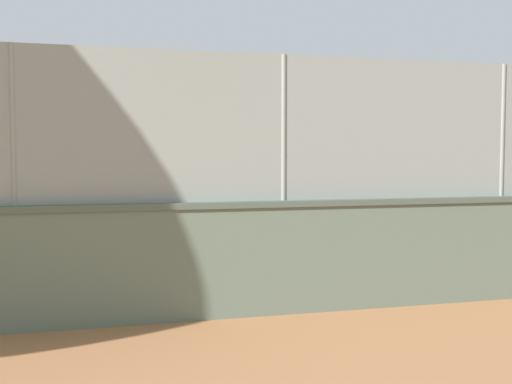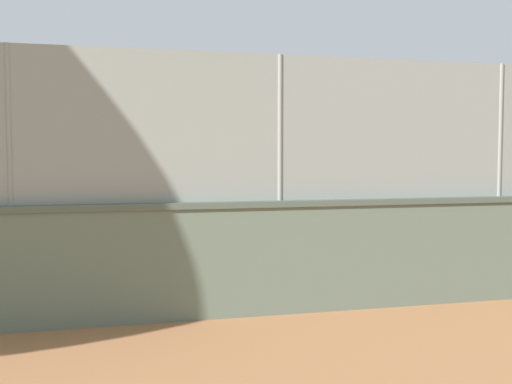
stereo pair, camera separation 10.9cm
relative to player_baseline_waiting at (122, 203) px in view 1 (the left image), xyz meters
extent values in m
plane|color=#A36B42|center=(-2.94, -5.13, -0.91)|extent=(260.00, 260.00, 0.00)
cube|color=slate|center=(-5.36, 7.35, -0.21)|extent=(27.12, 1.28, 1.42)
cube|color=#4D594D|center=(-5.36, 7.35, 0.54)|extent=(27.13, 1.34, 0.08)
cube|color=gray|center=(-5.36, 7.35, 1.54)|extent=(26.57, 0.96, 1.90)
cylinder|color=gray|center=(-5.36, 7.35, 1.54)|extent=(0.07, 0.07, 1.90)
cylinder|color=gray|center=(-2.03, 7.46, 1.54)|extent=(0.07, 0.07, 1.90)
cylinder|color=gray|center=(1.29, 7.58, 1.54)|extent=(0.07, 0.07, 1.90)
cylinder|color=black|center=(-0.11, 0.00, -0.53)|extent=(0.18, 0.18, 0.76)
cylinder|color=black|center=(0.09, 0.04, -0.53)|extent=(0.18, 0.18, 0.76)
cylinder|color=white|center=(-0.01, 0.02, 0.13)|extent=(0.40, 0.40, 0.56)
cylinder|color=tan|center=(-0.29, -0.08, 0.25)|extent=(0.19, 0.55, 0.16)
cylinder|color=tan|center=(0.33, -0.21, 0.25)|extent=(0.19, 0.55, 0.16)
sphere|color=tan|center=(-0.01, 0.02, 0.52)|extent=(0.22, 0.22, 0.22)
cylinder|color=red|center=(-0.01, 0.02, 0.62)|extent=(0.27, 0.27, 0.05)
cylinder|color=black|center=(0.37, -0.39, 0.25)|extent=(0.09, 0.30, 0.04)
ellipsoid|color=#333338|center=(0.41, -0.61, 0.25)|extent=(0.09, 0.30, 0.24)
cylinder|color=#591919|center=(-7.05, -6.37, -0.54)|extent=(0.17, 0.17, 0.75)
cylinder|color=#591919|center=(-6.85, -6.34, -0.54)|extent=(0.17, 0.17, 0.75)
cylinder|color=#D14C42|center=(-6.95, -6.35, 0.12)|extent=(0.39, 0.39, 0.56)
cylinder|color=brown|center=(-7.23, -6.44, 0.23)|extent=(0.17, 0.54, 0.16)
cylinder|color=brown|center=(-6.62, -6.60, 0.23)|extent=(0.17, 0.54, 0.16)
sphere|color=brown|center=(-6.95, -6.35, 0.50)|extent=(0.21, 0.21, 0.21)
cylinder|color=black|center=(-6.95, -6.35, 0.59)|extent=(0.25, 0.25, 0.05)
cylinder|color=navy|center=(0.50, -5.36, -0.55)|extent=(0.19, 0.19, 0.72)
cylinder|color=navy|center=(0.44, -5.17, -0.55)|extent=(0.19, 0.19, 0.72)
cylinder|color=#429951|center=(0.47, -5.27, 0.08)|extent=(0.43, 0.43, 0.54)
cylinder|color=#936B4C|center=(0.60, -5.52, 0.19)|extent=(0.52, 0.24, 0.16)
cylinder|color=#936B4C|center=(0.68, -4.91, 0.19)|extent=(0.52, 0.24, 0.16)
sphere|color=#936B4C|center=(0.47, -5.27, 0.45)|extent=(0.20, 0.20, 0.20)
cylinder|color=black|center=(0.47, -5.27, 0.54)|extent=(0.27, 0.27, 0.05)
sphere|color=white|center=(1.32, 1.48, 0.19)|extent=(0.10, 0.10, 0.10)
camera|label=1|loc=(0.09, 15.20, 1.19)|focal=42.71mm
camera|label=2|loc=(-0.02, 15.22, 1.19)|focal=42.71mm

